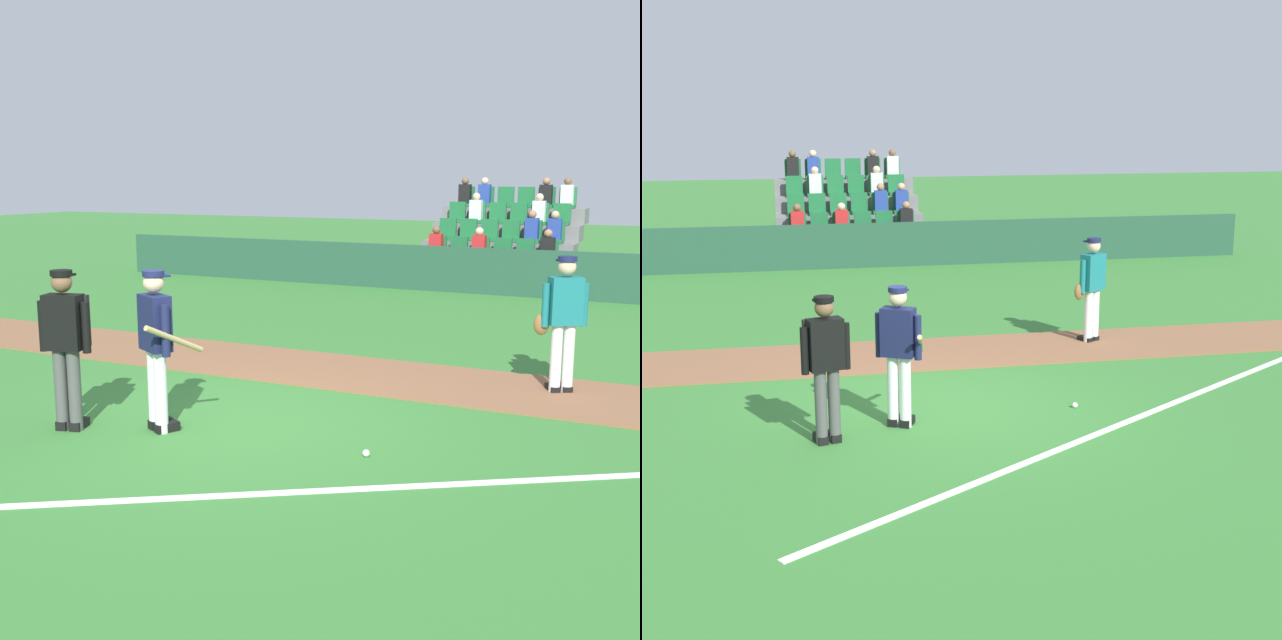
% 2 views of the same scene
% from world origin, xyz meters
% --- Properties ---
extents(ground_plane, '(80.00, 80.00, 0.00)m').
position_xyz_m(ground_plane, '(0.00, 0.00, 0.00)').
color(ground_plane, '#387A33').
extents(infield_dirt_path, '(28.00, 1.88, 0.03)m').
position_xyz_m(infield_dirt_path, '(0.00, 2.69, 0.01)').
color(infield_dirt_path, brown).
rests_on(infield_dirt_path, ground).
extents(foul_line_chalk, '(10.12, 6.62, 0.01)m').
position_xyz_m(foul_line_chalk, '(3.00, -0.50, 0.01)').
color(foul_line_chalk, white).
rests_on(foul_line_chalk, ground).
extents(dugout_fence, '(20.00, 0.16, 1.08)m').
position_xyz_m(dugout_fence, '(0.00, 10.99, 0.54)').
color(dugout_fence, '#234C38').
rests_on(dugout_fence, ground).
extents(stadium_bleachers, '(3.90, 3.80, 2.70)m').
position_xyz_m(stadium_bleachers, '(0.01, 13.30, 0.77)').
color(stadium_bleachers, slate).
rests_on(stadium_bleachers, ground).
extents(batter_navy_jersey, '(0.64, 0.79, 1.76)m').
position_xyz_m(batter_navy_jersey, '(-0.53, -0.54, 0.97)').
color(batter_navy_jersey, white).
rests_on(batter_navy_jersey, ground).
extents(umpire_home_plate, '(0.57, 0.38, 1.76)m').
position_xyz_m(umpire_home_plate, '(-1.44, -0.92, 1.00)').
color(umpire_home_plate, '#4C4C4C').
rests_on(umpire_home_plate, ground).
extents(runner_teal_jersey, '(0.64, 0.43, 1.76)m').
position_xyz_m(runner_teal_jersey, '(3.15, 2.89, 0.96)').
color(runner_teal_jersey, white).
rests_on(runner_teal_jersey, ground).
extents(baseball, '(0.07, 0.07, 0.07)m').
position_xyz_m(baseball, '(1.81, -0.31, 0.04)').
color(baseball, white).
rests_on(baseball, ground).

